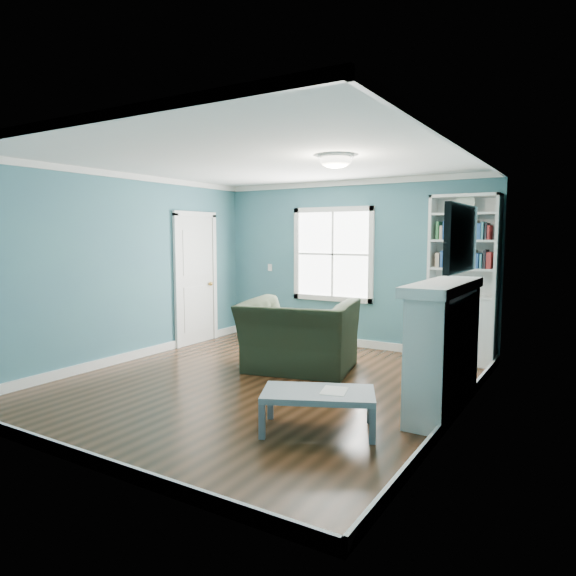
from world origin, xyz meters
The scene contains 13 objects.
floor centered at (0.00, 0.00, 0.00)m, with size 5.00×5.00×0.00m, color black.
room_walls centered at (0.00, 0.00, 1.58)m, with size 5.00×5.00×5.00m.
trim centered at (0.00, 0.00, 1.24)m, with size 4.50×5.00×2.60m.
window centered at (-0.30, 2.49, 1.45)m, with size 1.40×0.06×1.50m.
bookshelf centered at (1.77, 2.30, 0.92)m, with size 0.90×0.35×2.31m.
fireplace centered at (2.08, 0.20, 0.64)m, with size 0.44×1.58×1.30m.
tv centered at (2.20, 0.20, 1.72)m, with size 0.06×1.10×0.65m, color black.
door centered at (-2.22, 1.40, 1.07)m, with size 0.12×0.98×2.17m.
ceiling_fixture centered at (0.90, 0.10, 2.55)m, with size 0.38×0.38×0.15m.
light_switch centered at (-1.50, 2.48, 1.20)m, with size 0.08×0.01×0.12m, color white.
recliner centered at (0.05, 0.80, 0.61)m, with size 1.39×0.91×1.22m, color #212E1C.
coffee_table centered at (1.25, -0.92, 0.32)m, with size 1.14×0.91×0.36m.
paper_sheet centered at (1.37, -0.85, 0.37)m, with size 0.22×0.28×0.00m, color white.
Camera 1 is at (3.34, -4.89, 1.76)m, focal length 32.00 mm.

